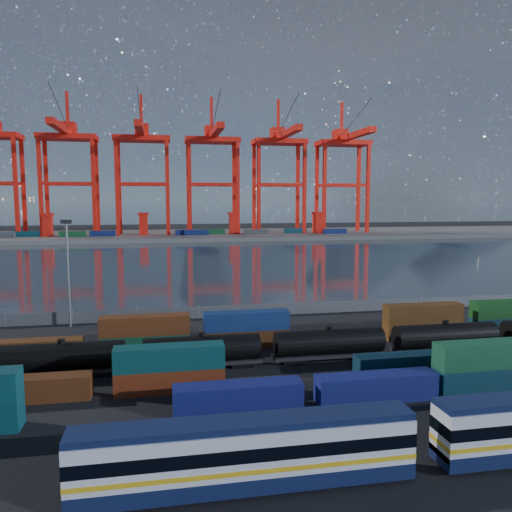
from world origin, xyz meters
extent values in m
plane|color=black|center=(0.00, 0.00, 0.00)|extent=(700.00, 700.00, 0.00)
plane|color=#2A343D|center=(0.00, 105.00, 0.01)|extent=(700.00, 700.00, 0.00)
cube|color=#514F4C|center=(0.00, 210.00, 1.00)|extent=(700.00, 70.00, 2.00)
cone|color=#1E2630|center=(-200.00, 1600.00, 260.00)|extent=(1100.00, 1100.00, 520.00)
cone|color=#1E2630|center=(200.00, 1600.00, 230.00)|extent=(1040.00, 1040.00, 460.00)
cone|color=#1E2630|center=(600.00, 1600.00, 190.00)|extent=(960.00, 960.00, 380.00)
cone|color=#1E2630|center=(950.00, 1600.00, 150.00)|extent=(840.00, 840.00, 300.00)
cube|color=silver|center=(-10.36, -21.89, 2.71)|extent=(23.39, 2.81, 3.55)
cube|color=#10193B|center=(-10.36, -21.89, 0.84)|extent=(23.39, 2.86, 1.12)
cube|color=#10193B|center=(-10.36, -21.89, 4.72)|extent=(23.39, 2.53, 0.47)
cube|color=gold|center=(-10.36, -21.89, 1.96)|extent=(23.41, 2.89, 0.34)
cube|color=black|center=(-10.36, -21.89, 3.09)|extent=(23.41, 2.89, 0.94)
cube|color=black|center=(-18.55, -21.89, 0.33)|extent=(2.81, 1.87, 0.65)
cube|color=black|center=(-2.18, -21.89, 0.33)|extent=(2.81, 1.87, 0.65)
cube|color=black|center=(7.45, -21.89, 0.33)|extent=(2.81, 1.87, 0.65)
cube|color=navy|center=(-9.03, -9.20, 1.31)|extent=(12.09, 2.46, 2.62)
cube|color=navy|center=(4.69, -9.20, 1.31)|extent=(12.09, 2.46, 2.62)
cube|color=#0C3241|center=(17.27, -9.20, 1.31)|extent=(12.09, 2.46, 2.62)
cube|color=#175632|center=(17.27, -9.20, 3.93)|extent=(12.09, 2.46, 2.62)
cube|color=#532710|center=(-28.53, -3.22, 1.21)|extent=(11.18, 2.27, 2.42)
cube|color=maroon|center=(-15.22, -3.22, 1.21)|extent=(11.18, 2.27, 2.42)
cube|color=#0C4142|center=(-15.22, -3.22, 3.63)|extent=(11.18, 2.27, 2.42)
cube|color=#0B283A|center=(10.63, -3.22, 1.21)|extent=(11.18, 2.27, 2.42)
cube|color=#4F1F0F|center=(22.91, -3.22, 1.21)|extent=(11.18, 2.27, 2.42)
cube|color=#5A3012|center=(-31.48, 10.37, 1.23)|extent=(11.33, 2.30, 2.45)
cube|color=#12452B|center=(-18.11, 10.37, 1.23)|extent=(11.33, 2.30, 2.45)
cube|color=#5C2B12|center=(-18.11, 10.37, 3.68)|extent=(11.33, 2.30, 2.45)
cube|color=#4C270F|center=(-4.98, 10.37, 1.23)|extent=(11.33, 2.30, 2.45)
cube|color=navy|center=(-4.98, 10.37, 3.68)|extent=(11.33, 2.30, 2.45)
cube|color=#5E3512|center=(20.49, 10.37, 1.23)|extent=(11.33, 2.30, 2.45)
cube|color=#502E10|center=(20.49, 10.37, 3.68)|extent=(11.33, 2.30, 2.45)
cube|color=#0B2F3C|center=(34.11, 10.37, 1.23)|extent=(11.33, 2.30, 2.45)
cube|color=#134A17|center=(34.11, 10.37, 3.68)|extent=(11.33, 2.30, 2.45)
cylinder|color=black|center=(-26.90, 3.16, 2.38)|extent=(13.46, 3.00, 3.00)
cylinder|color=black|center=(-26.90, 3.16, 4.04)|extent=(0.83, 0.83, 0.52)
cube|color=black|center=(-26.90, 3.16, 0.72)|extent=(13.97, 2.07, 0.41)
cube|color=black|center=(-31.56, 3.16, 0.31)|extent=(2.59, 1.86, 0.62)
cube|color=black|center=(-22.25, 3.16, 0.31)|extent=(2.59, 1.86, 0.62)
cylinder|color=black|center=(-11.40, 3.16, 2.38)|extent=(13.46, 3.00, 3.00)
cylinder|color=black|center=(-11.40, 3.16, 4.04)|extent=(0.83, 0.83, 0.52)
cube|color=black|center=(-11.40, 3.16, 0.72)|extent=(13.97, 2.07, 0.41)
cube|color=black|center=(-16.06, 3.16, 0.31)|extent=(2.59, 1.86, 0.62)
cube|color=black|center=(-6.75, 3.16, 0.31)|extent=(2.59, 1.86, 0.62)
cylinder|color=black|center=(4.10, 3.16, 2.38)|extent=(13.46, 3.00, 3.00)
cylinder|color=black|center=(4.10, 3.16, 4.04)|extent=(0.83, 0.83, 0.52)
cube|color=black|center=(4.10, 3.16, 0.72)|extent=(13.97, 2.07, 0.41)
cube|color=black|center=(-0.56, 3.16, 0.31)|extent=(2.59, 1.86, 0.62)
cube|color=black|center=(8.75, 3.16, 0.31)|extent=(2.59, 1.86, 0.62)
cylinder|color=black|center=(19.60, 3.16, 2.38)|extent=(13.46, 3.00, 3.00)
cylinder|color=black|center=(19.60, 3.16, 4.04)|extent=(0.83, 0.83, 0.52)
cube|color=black|center=(19.60, 3.16, 0.72)|extent=(13.97, 2.07, 0.41)
cube|color=black|center=(14.94, 3.16, 0.31)|extent=(2.59, 1.86, 0.62)
cube|color=black|center=(24.25, 3.16, 0.31)|extent=(2.59, 1.86, 0.62)
cube|color=#595B5E|center=(0.00, 28.00, 1.00)|extent=(160.00, 0.06, 2.00)
cylinder|color=slate|center=(-40.00, 28.00, 1.10)|extent=(0.12, 0.12, 2.20)
cylinder|color=slate|center=(-30.00, 28.00, 1.10)|extent=(0.12, 0.12, 2.20)
cylinder|color=slate|center=(-20.00, 28.00, 1.10)|extent=(0.12, 0.12, 2.20)
cylinder|color=slate|center=(-10.00, 28.00, 1.10)|extent=(0.12, 0.12, 2.20)
cylinder|color=slate|center=(0.00, 28.00, 1.10)|extent=(0.12, 0.12, 2.20)
cylinder|color=slate|center=(10.00, 28.00, 1.10)|extent=(0.12, 0.12, 2.20)
cylinder|color=slate|center=(20.00, 28.00, 1.10)|extent=(0.12, 0.12, 2.20)
cylinder|color=slate|center=(30.00, 28.00, 1.10)|extent=(0.12, 0.12, 2.20)
cylinder|color=slate|center=(40.00, 28.00, 1.10)|extent=(0.12, 0.12, 2.20)
cylinder|color=slate|center=(-30.00, 26.00, 8.00)|extent=(0.36, 0.36, 16.00)
cube|color=black|center=(-30.00, 26.00, 16.30)|extent=(1.60, 0.40, 0.60)
cube|color=red|center=(-82.91, 198.41, 24.73)|extent=(1.76, 1.76, 49.45)
cube|color=red|center=(-82.91, 211.59, 24.73)|extent=(1.76, 1.76, 49.45)
cube|color=red|center=(-72.09, 198.41, 24.73)|extent=(1.76, 1.76, 49.45)
cube|color=red|center=(-72.09, 211.59, 24.73)|extent=(1.76, 1.76, 49.45)
cube|color=red|center=(-47.91, 198.41, 24.73)|extent=(1.76, 1.76, 49.45)
cube|color=red|center=(-47.91, 211.59, 24.73)|extent=(1.76, 1.76, 49.45)
cube|color=red|center=(-60.00, 198.41, 27.20)|extent=(24.18, 1.54, 1.54)
cube|color=red|center=(-60.00, 211.59, 27.20)|extent=(24.18, 1.54, 1.54)
cube|color=red|center=(-60.00, 205.00, 49.45)|extent=(27.47, 15.39, 2.42)
cube|color=red|center=(-60.00, 191.81, 51.65)|extent=(3.30, 52.75, 2.75)
cube|color=red|center=(-60.00, 209.40, 54.40)|extent=(6.59, 8.79, 5.49)
cube|color=red|center=(-60.00, 207.20, 62.64)|extent=(1.32, 1.32, 17.58)
cylinder|color=black|center=(-60.00, 189.17, 59.34)|extent=(0.26, 45.23, 14.92)
cube|color=red|center=(-37.09, 198.41, 24.73)|extent=(1.76, 1.76, 49.45)
cube|color=red|center=(-37.09, 211.59, 24.73)|extent=(1.76, 1.76, 49.45)
cube|color=red|center=(-12.91, 198.41, 24.73)|extent=(1.76, 1.76, 49.45)
cube|color=red|center=(-12.91, 211.59, 24.73)|extent=(1.76, 1.76, 49.45)
cube|color=red|center=(-25.00, 198.41, 27.20)|extent=(24.18, 1.54, 1.54)
cube|color=red|center=(-25.00, 211.59, 27.20)|extent=(24.18, 1.54, 1.54)
cube|color=red|center=(-25.00, 205.00, 49.45)|extent=(27.47, 15.39, 2.42)
cube|color=red|center=(-25.00, 191.81, 51.65)|extent=(3.30, 52.75, 2.75)
cube|color=red|center=(-25.00, 209.40, 54.40)|extent=(6.59, 8.79, 5.49)
cube|color=red|center=(-25.00, 207.20, 62.64)|extent=(1.32, 1.32, 17.58)
cylinder|color=black|center=(-25.00, 189.17, 59.34)|extent=(0.26, 45.23, 14.92)
cube|color=red|center=(-2.09, 198.41, 24.73)|extent=(1.76, 1.76, 49.45)
cube|color=red|center=(-2.09, 211.59, 24.73)|extent=(1.76, 1.76, 49.45)
cube|color=red|center=(22.09, 198.41, 24.73)|extent=(1.76, 1.76, 49.45)
cube|color=red|center=(22.09, 211.59, 24.73)|extent=(1.76, 1.76, 49.45)
cube|color=red|center=(10.00, 198.41, 27.20)|extent=(24.18, 1.54, 1.54)
cube|color=red|center=(10.00, 211.59, 27.20)|extent=(24.18, 1.54, 1.54)
cube|color=red|center=(10.00, 205.00, 49.45)|extent=(27.47, 15.39, 2.42)
cube|color=red|center=(10.00, 191.81, 51.65)|extent=(3.30, 52.75, 2.75)
cube|color=red|center=(10.00, 209.40, 54.40)|extent=(6.59, 8.79, 5.49)
cube|color=red|center=(10.00, 207.20, 62.64)|extent=(1.32, 1.32, 17.58)
cylinder|color=black|center=(10.00, 189.17, 59.34)|extent=(0.26, 45.23, 14.92)
cube|color=red|center=(32.91, 198.41, 24.73)|extent=(1.76, 1.76, 49.45)
cube|color=red|center=(32.91, 211.59, 24.73)|extent=(1.76, 1.76, 49.45)
cube|color=red|center=(57.09, 198.41, 24.73)|extent=(1.76, 1.76, 49.45)
cube|color=red|center=(57.09, 211.59, 24.73)|extent=(1.76, 1.76, 49.45)
cube|color=red|center=(45.00, 198.41, 27.20)|extent=(24.18, 1.54, 1.54)
cube|color=red|center=(45.00, 211.59, 27.20)|extent=(24.18, 1.54, 1.54)
cube|color=red|center=(45.00, 205.00, 49.45)|extent=(27.47, 15.39, 2.42)
cube|color=red|center=(45.00, 191.81, 51.65)|extent=(3.30, 52.75, 2.75)
cube|color=red|center=(45.00, 209.40, 54.40)|extent=(6.59, 8.79, 5.49)
cube|color=red|center=(45.00, 207.20, 62.64)|extent=(1.32, 1.32, 17.58)
cylinder|color=black|center=(45.00, 189.17, 59.34)|extent=(0.26, 45.23, 14.92)
cube|color=red|center=(67.91, 198.41, 24.73)|extent=(1.76, 1.76, 49.45)
cube|color=red|center=(67.91, 211.59, 24.73)|extent=(1.76, 1.76, 49.45)
cube|color=red|center=(92.09, 198.41, 24.73)|extent=(1.76, 1.76, 49.45)
cube|color=red|center=(92.09, 211.59, 24.73)|extent=(1.76, 1.76, 49.45)
cube|color=red|center=(80.00, 198.41, 27.20)|extent=(24.18, 1.54, 1.54)
cube|color=red|center=(80.00, 211.59, 27.20)|extent=(24.18, 1.54, 1.54)
cube|color=red|center=(80.00, 205.00, 49.45)|extent=(27.47, 15.39, 2.42)
cube|color=red|center=(80.00, 191.81, 51.65)|extent=(3.30, 52.75, 2.75)
cube|color=red|center=(80.00, 209.40, 54.40)|extent=(6.59, 8.79, 5.49)
cube|color=red|center=(80.00, 207.20, 62.64)|extent=(1.32, 1.32, 17.58)
cylinder|color=black|center=(80.00, 189.17, 59.34)|extent=(0.26, 45.23, 14.92)
cube|color=navy|center=(0.66, 194.68, 3.30)|extent=(12.00, 2.44, 2.60)
cube|color=navy|center=(71.34, 190.93, 3.30)|extent=(12.00, 2.44, 2.60)
cube|color=navy|center=(-3.64, 196.08, 3.30)|extent=(12.00, 2.44, 2.60)
cube|color=#0C3842|center=(-79.29, 198.48, 3.30)|extent=(12.00, 2.44, 2.60)
cube|color=#3F4244|center=(-89.24, 193.73, 3.30)|extent=(12.00, 2.44, 2.60)
cube|color=#3F4244|center=(30.38, 192.70, 3.30)|extent=(12.00, 2.44, 2.60)
cube|color=#144C23|center=(-57.75, 194.20, 3.30)|extent=(12.00, 2.44, 2.60)
cube|color=navy|center=(-44.16, 195.53, 3.30)|extent=(12.00, 2.44, 2.60)
cube|color=#144C23|center=(9.34, 199.48, 3.30)|extent=(12.00, 2.44, 2.60)
cube|color=#0C3842|center=(52.41, 198.83, 3.30)|extent=(12.00, 2.44, 2.60)
cube|color=red|center=(-70.00, 200.00, 7.00)|extent=(4.00, 6.00, 10.00)
cube|color=red|center=(-70.00, 200.00, 12.50)|extent=(5.00, 7.00, 1.20)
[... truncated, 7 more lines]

